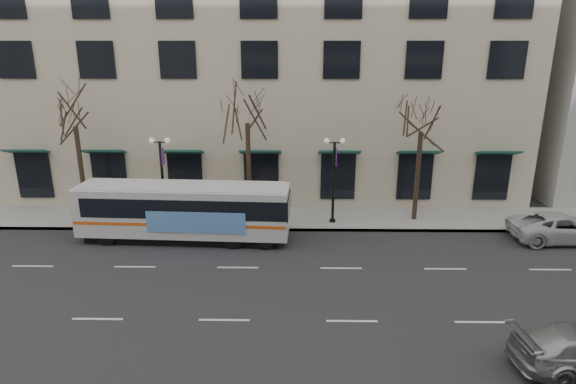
{
  "coord_description": "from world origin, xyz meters",
  "views": [
    {
      "loc": [
        2.75,
        -18.74,
        10.41
      ],
      "look_at": [
        2.44,
        1.8,
        4.0
      ],
      "focal_mm": 30.0,
      "sensor_mm": 36.0,
      "label": 1
    }
  ],
  "objects_px": {
    "lamp_post_left": "(162,176)",
    "tree_far_right": "(422,115)",
    "tree_far_left": "(73,110)",
    "city_bus": "(185,210)",
    "white_pickup": "(562,227)",
    "tree_far_mid": "(247,107)",
    "lamp_post_right": "(334,177)"
  },
  "relations": [
    {
      "from": "lamp_post_left",
      "to": "tree_far_right",
      "type": "bearing_deg",
      "value": 2.29
    },
    {
      "from": "lamp_post_left",
      "to": "tree_far_left",
      "type": "bearing_deg",
      "value": 173.17
    },
    {
      "from": "city_bus",
      "to": "lamp_post_left",
      "type": "bearing_deg",
      "value": 129.63
    },
    {
      "from": "tree_far_right",
      "to": "tree_far_left",
      "type": "bearing_deg",
      "value": 180.0
    },
    {
      "from": "tree_far_right",
      "to": "white_pickup",
      "type": "xyz_separation_m",
      "value": [
        7.32,
        -2.9,
        -5.66
      ]
    },
    {
      "from": "tree_far_mid",
      "to": "tree_far_left",
      "type": "bearing_deg",
      "value": -180.0
    },
    {
      "from": "city_bus",
      "to": "tree_far_mid",
      "type": "bearing_deg",
      "value": 46.18
    },
    {
      "from": "tree_far_mid",
      "to": "white_pickup",
      "type": "height_order",
      "value": "tree_far_mid"
    },
    {
      "from": "tree_far_left",
      "to": "tree_far_right",
      "type": "height_order",
      "value": "tree_far_left"
    },
    {
      "from": "lamp_post_right",
      "to": "city_bus",
      "type": "relative_size",
      "value": 0.45
    },
    {
      "from": "lamp_post_left",
      "to": "lamp_post_right",
      "type": "xyz_separation_m",
      "value": [
        10.0,
        0.0,
        0.0
      ]
    },
    {
      "from": "city_bus",
      "to": "white_pickup",
      "type": "bearing_deg",
      "value": 3.23
    },
    {
      "from": "tree_far_mid",
      "to": "city_bus",
      "type": "distance_m",
      "value": 6.81
    },
    {
      "from": "tree_far_mid",
      "to": "lamp_post_left",
      "type": "height_order",
      "value": "tree_far_mid"
    },
    {
      "from": "tree_far_right",
      "to": "white_pickup",
      "type": "height_order",
      "value": "tree_far_right"
    },
    {
      "from": "tree_far_left",
      "to": "white_pickup",
      "type": "xyz_separation_m",
      "value": [
        27.32,
        -2.9,
        -5.93
      ]
    },
    {
      "from": "tree_far_left",
      "to": "city_bus",
      "type": "height_order",
      "value": "tree_far_left"
    },
    {
      "from": "tree_far_left",
      "to": "lamp_post_left",
      "type": "bearing_deg",
      "value": -6.83
    },
    {
      "from": "tree_far_left",
      "to": "tree_far_mid",
      "type": "bearing_deg",
      "value": 0.0
    },
    {
      "from": "white_pickup",
      "to": "tree_far_mid",
      "type": "bearing_deg",
      "value": 78.42
    },
    {
      "from": "lamp_post_right",
      "to": "tree_far_left",
      "type": "bearing_deg",
      "value": 177.71
    },
    {
      "from": "city_bus",
      "to": "white_pickup",
      "type": "height_order",
      "value": "city_bus"
    },
    {
      "from": "lamp_post_left",
      "to": "city_bus",
      "type": "relative_size",
      "value": 0.45
    },
    {
      "from": "tree_far_left",
      "to": "lamp_post_right",
      "type": "bearing_deg",
      "value": -2.29
    },
    {
      "from": "tree_far_right",
      "to": "city_bus",
      "type": "relative_size",
      "value": 0.7
    },
    {
      "from": "lamp_post_left",
      "to": "lamp_post_right",
      "type": "bearing_deg",
      "value": 0.0
    },
    {
      "from": "tree_far_left",
      "to": "lamp_post_right",
      "type": "height_order",
      "value": "tree_far_left"
    },
    {
      "from": "lamp_post_right",
      "to": "tree_far_mid",
      "type": "bearing_deg",
      "value": 173.17
    },
    {
      "from": "tree_far_left",
      "to": "city_bus",
      "type": "bearing_deg",
      "value": -23.85
    },
    {
      "from": "tree_far_right",
      "to": "lamp_post_left",
      "type": "xyz_separation_m",
      "value": [
        -14.99,
        -0.6,
        -3.48
      ]
    },
    {
      "from": "tree_far_left",
      "to": "white_pickup",
      "type": "relative_size",
      "value": 1.51
    },
    {
      "from": "lamp_post_left",
      "to": "tree_far_mid",
      "type": "bearing_deg",
      "value": 6.85
    }
  ]
}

